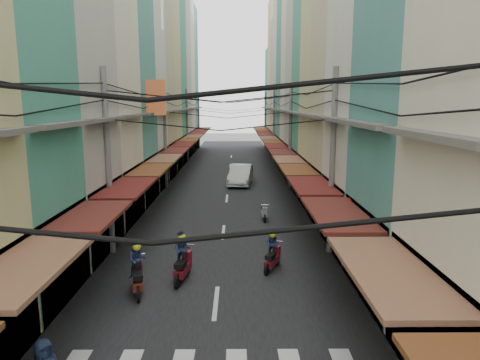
{
  "coord_description": "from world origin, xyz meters",
  "views": [
    {
      "loc": [
        0.72,
        -15.49,
        6.68
      ],
      "look_at": [
        0.88,
        6.33,
        2.73
      ],
      "focal_mm": 32.0,
      "sensor_mm": 36.0,
      "label": 1
    }
  ],
  "objects": [
    {
      "name": "ground",
      "position": [
        0.0,
        0.0,
        0.0
      ],
      "size": [
        160.0,
        160.0,
        0.0
      ],
      "primitive_type": "plane",
      "color": "#61605C",
      "rests_on": "ground"
    },
    {
      "name": "road",
      "position": [
        0.0,
        20.0,
        0.01
      ],
      "size": [
        10.0,
        80.0,
        0.02
      ],
      "primitive_type": "cube",
      "color": "black",
      "rests_on": "ground"
    },
    {
      "name": "sidewalk_left",
      "position": [
        -6.5,
        20.0,
        0.03
      ],
      "size": [
        3.0,
        80.0,
        0.06
      ],
      "primitive_type": "cube",
      "color": "gray",
      "rests_on": "ground"
    },
    {
      "name": "sidewalk_right",
      "position": [
        6.5,
        20.0,
        0.03
      ],
      "size": [
        3.0,
        80.0,
        0.06
      ],
      "primitive_type": "cube",
      "color": "gray",
      "rests_on": "ground"
    },
    {
      "name": "building_row_left",
      "position": [
        -7.92,
        16.56,
        9.78
      ],
      "size": [
        7.8,
        67.67,
        23.7
      ],
      "color": "silver",
      "rests_on": "ground"
    },
    {
      "name": "building_row_right",
      "position": [
        7.92,
        16.45,
        9.41
      ],
      "size": [
        7.8,
        68.98,
        22.59
      ],
      "color": "teal",
      "rests_on": "ground"
    },
    {
      "name": "utility_poles",
      "position": [
        0.0,
        15.01,
        6.59
      ],
      "size": [
        10.2,
        66.13,
        8.2
      ],
      "color": "gray",
      "rests_on": "ground"
    },
    {
      "name": "white_car",
      "position": [
        1.04,
        19.4,
        0.0
      ],
      "size": [
        5.93,
        2.88,
        2.01
      ],
      "primitive_type": "imported",
      "rotation": [
        0.0,
        0.0,
        -0.12
      ],
      "color": "white",
      "rests_on": "ground"
    },
    {
      "name": "bicycle",
      "position": [
        6.1,
        -2.24,
        0.0
      ],
      "size": [
        1.81,
        1.05,
        1.17
      ],
      "primitive_type": "imported",
      "rotation": [
        0.0,
        0.0,
        1.31
      ],
      "color": "black",
      "rests_on": "ground"
    },
    {
      "name": "moving_scooters",
      "position": [
        -0.7,
        0.61,
        0.56
      ],
      "size": [
        5.52,
        11.5,
        1.93
      ],
      "color": "black",
      "rests_on": "ground"
    },
    {
      "name": "parked_scooters",
      "position": [
        4.26,
        -4.14,
        0.46
      ],
      "size": [
        13.21,
        14.33,
        0.98
      ],
      "color": "black",
      "rests_on": "ground"
    },
    {
      "name": "pedestrians",
      "position": [
        -4.25,
        4.79,
        1.01
      ],
      "size": [
        13.02,
        25.68,
        2.09
      ],
      "color": "#281F29",
      "rests_on": "ground"
    },
    {
      "name": "traffic_sign",
      "position": [
        5.02,
        0.25,
        2.32
      ],
      "size": [
        0.1,
        0.69,
        3.15
      ],
      "color": "gray",
      "rests_on": "ground"
    }
  ]
}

